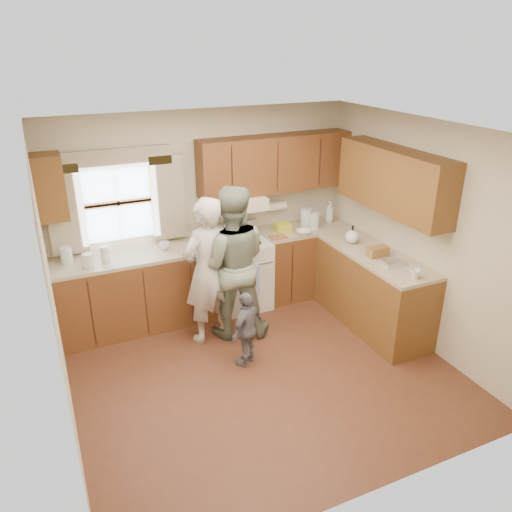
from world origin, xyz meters
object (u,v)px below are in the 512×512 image
stove (237,273)px  child (247,329)px  woman_left (207,271)px  woman_right (231,263)px

stove → child: 1.30m
woman_left → woman_right: (0.29, 0.00, 0.04)m
stove → woman_right: (-0.30, -0.59, 0.44)m
stove → woman_left: bearing=-135.3°
woman_right → child: size_ratio=2.11×
woman_right → child: bearing=100.1°
woman_right → child: 0.81m
stove → woman_left: 0.92m
woman_left → woman_right: 0.29m
woman_right → child: (-0.09, -0.65, -0.48)m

